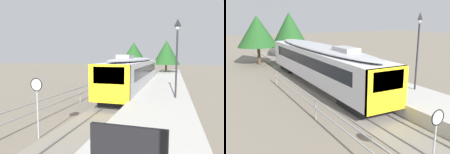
{
  "view_description": "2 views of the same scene",
  "coord_description": "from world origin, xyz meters",
  "views": [
    {
      "loc": [
        4.02,
        6.26,
        3.74
      ],
      "look_at": [
        -1.0,
        22.47,
        2.0
      ],
      "focal_mm": 32.06,
      "sensor_mm": 36.0,
      "label": 1
    },
    {
      "loc": [
        -8.66,
        8.26,
        5.87
      ],
      "look_at": [
        -1.0,
        22.47,
        2.0
      ],
      "focal_mm": 39.65,
      "sensor_mm": 36.0,
      "label": 2
    }
  ],
  "objects": [
    {
      "name": "ground_plane",
      "position": [
        -3.0,
        22.0,
        0.0
      ],
      "size": [
        160.0,
        160.0,
        0.0
      ],
      "primitive_type": "plane",
      "color": "slate"
    },
    {
      "name": "track_rails",
      "position": [
        0.0,
        22.0,
        0.03
      ],
      "size": [
        3.2,
        60.0,
        0.14
      ],
      "color": "gray",
      "rests_on": "ground"
    },
    {
      "name": "commuter_train",
      "position": [
        0.0,
        27.76,
        2.14
      ],
      "size": [
        2.82,
        18.82,
        3.74
      ],
      "color": "silver",
      "rests_on": "track_rails"
    },
    {
      "name": "station_platform",
      "position": [
        3.25,
        22.0,
        0.45
      ],
      "size": [
        3.9,
        60.0,
        0.9
      ],
      "primitive_type": "cube",
      "color": "#B7B5AD",
      "rests_on": "ground"
    },
    {
      "name": "platform_lamp_mid_platform",
      "position": [
        4.19,
        20.57,
        4.62
      ],
      "size": [
        0.34,
        0.34,
        5.35
      ],
      "color": "#232328",
      "rests_on": "station_platform"
    },
    {
      "name": "speed_limit_sign",
      "position": [
        -1.81,
        13.68,
        2.12
      ],
      "size": [
        0.61,
        0.1,
        2.81
      ],
      "color": "#9EA0A5",
      "rests_on": "ground"
    },
    {
      "name": "tree_behind_carpark",
      "position": [
        -2.68,
        40.66,
        4.24
      ],
      "size": [
        4.98,
        4.98,
        6.19
      ],
      "color": "brown",
      "rests_on": "ground"
    },
    {
      "name": "tree_behind_station_far",
      "position": [
        2.65,
        44.46,
        4.49
      ],
      "size": [
        4.88,
        4.88,
        6.71
      ],
      "color": "brown",
      "rests_on": "ground"
    }
  ]
}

